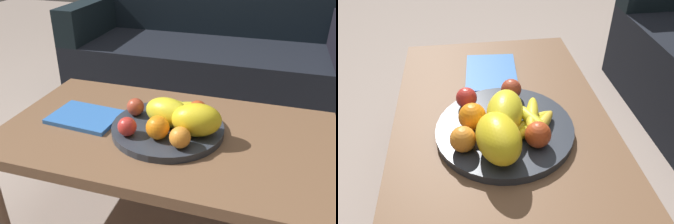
% 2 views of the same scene
% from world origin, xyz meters
% --- Properties ---
extents(ground_plane, '(8.00, 8.00, 0.00)m').
position_xyz_m(ground_plane, '(0.00, 0.00, 0.00)').
color(ground_plane, gray).
extents(coffee_table, '(1.17, 0.65, 0.39)m').
position_xyz_m(coffee_table, '(0.00, 0.00, 0.35)').
color(coffee_table, brown).
rests_on(coffee_table, ground_plane).
extents(couch, '(1.70, 0.70, 0.90)m').
position_xyz_m(couch, '(-0.08, 1.12, 0.30)').
color(couch, black).
rests_on(couch, ground_plane).
extents(fruit_bowl, '(0.39, 0.39, 0.03)m').
position_xyz_m(fruit_bowl, '(0.01, 0.00, 0.41)').
color(fruit_bowl, '#2C313B').
rests_on(fruit_bowl, coffee_table).
extents(melon_large_front, '(0.18, 0.14, 0.10)m').
position_xyz_m(melon_large_front, '(0.01, 0.00, 0.47)').
color(melon_large_front, yellow).
rests_on(melon_large_front, fruit_bowl).
extents(melon_smaller_beside, '(0.18, 0.14, 0.11)m').
position_xyz_m(melon_smaller_beside, '(0.11, -0.03, 0.47)').
color(melon_smaller_beside, yellow).
rests_on(melon_smaller_beside, fruit_bowl).
extents(orange_front, '(0.08, 0.08, 0.08)m').
position_xyz_m(orange_front, '(0.00, -0.09, 0.46)').
color(orange_front, orange).
rests_on(orange_front, fruit_bowl).
extents(orange_left, '(0.07, 0.07, 0.07)m').
position_xyz_m(orange_left, '(0.08, -0.12, 0.45)').
color(orange_left, orange).
rests_on(orange_left, fruit_bowl).
extents(apple_front, '(0.06, 0.06, 0.06)m').
position_xyz_m(apple_front, '(-0.10, -0.10, 0.45)').
color(apple_front, red).
rests_on(apple_front, fruit_bowl).
extents(apple_left, '(0.07, 0.07, 0.07)m').
position_xyz_m(apple_left, '(0.09, 0.08, 0.45)').
color(apple_left, '#B7431D').
rests_on(apple_left, fruit_bowl).
extents(apple_right, '(0.06, 0.06, 0.06)m').
position_xyz_m(apple_right, '(-0.13, 0.04, 0.45)').
color(apple_right, '#AC4028').
rests_on(apple_right, fruit_bowl).
extents(banana_bunch, '(0.17, 0.15, 0.06)m').
position_xyz_m(banana_bunch, '(0.03, 0.08, 0.45)').
color(banana_bunch, yellow).
rests_on(banana_bunch, fruit_bowl).
extents(magazine, '(0.26, 0.20, 0.02)m').
position_xyz_m(magazine, '(-0.32, -0.01, 0.40)').
color(magazine, '#326BBE').
rests_on(magazine, coffee_table).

